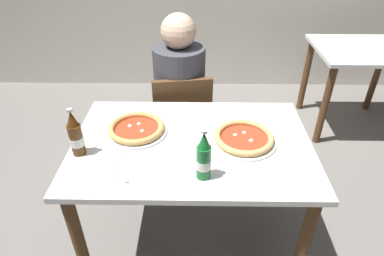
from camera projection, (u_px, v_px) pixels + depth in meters
ground_plane at (192, 237)px, 2.09m from camera, size 8.00×8.00×0.00m
dining_table_main at (192, 159)px, 1.73m from camera, size 1.20×0.80×0.75m
chair_behind_table at (182, 121)px, 2.33m from camera, size 0.46×0.46×0.85m
diner_seated at (180, 104)px, 2.31m from camera, size 0.34×0.34×1.21m
dining_table_background at (360, 66)px, 2.84m from camera, size 0.80×0.70×0.75m
pizza_margherita_near at (136, 129)px, 1.73m from camera, size 0.32×0.32×0.04m
pizza_marinara_far at (244, 138)px, 1.66m from camera, size 0.33×0.33×0.04m
beer_bottle_left at (204, 158)px, 1.40m from camera, size 0.07×0.07×0.25m
beer_bottle_center at (76, 135)px, 1.54m from camera, size 0.07×0.07×0.25m
napkin_with_cutlery at (121, 169)px, 1.50m from camera, size 0.20×0.20×0.01m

